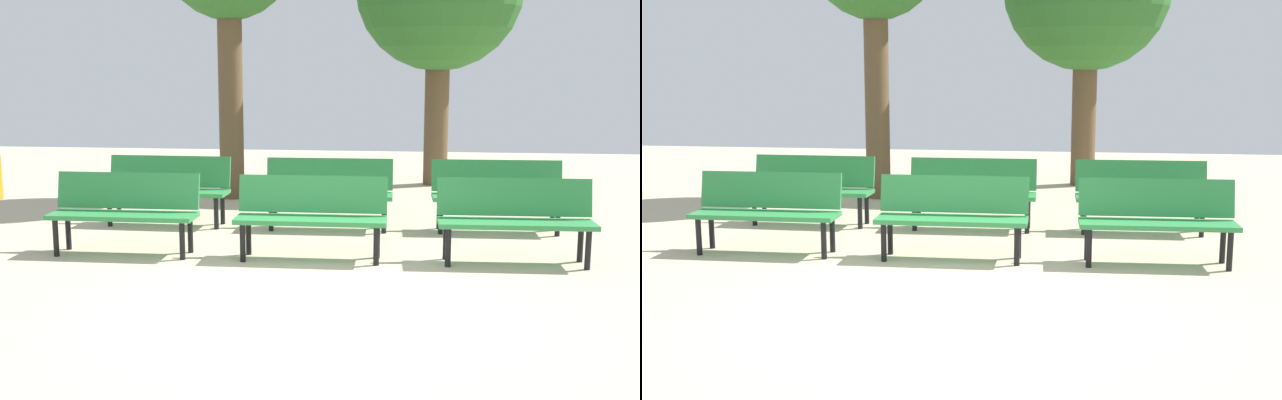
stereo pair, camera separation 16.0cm
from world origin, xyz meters
TOP-DOWN VIEW (x-y plane):
  - ground_plane at (0.00, 0.00)m, footprint 24.00×24.00m
  - bench_r0_c0 at (-2.09, 1.59)m, footprint 1.60×0.49m
  - bench_r0_c1 at (-0.04, 1.58)m, footprint 1.60×0.50m
  - bench_r0_c2 at (2.09, 1.63)m, footprint 1.62×0.53m
  - bench_r1_c0 at (-2.11, 3.17)m, footprint 1.61×0.51m
  - bench_r1_c1 at (-0.01, 3.15)m, footprint 1.61×0.51m
  - bench_r1_c2 at (2.07, 3.21)m, footprint 1.61×0.53m

SIDE VIEW (x-z plane):
  - ground_plane at x=0.00m, z-range 0.00..0.00m
  - bench_r0_c0 at x=-2.09m, z-range 0.07..0.94m
  - bench_r0_c1 at x=-0.04m, z-range 0.07..0.94m
  - bench_r0_c2 at x=2.09m, z-range 0.07..0.94m
  - bench_r1_c0 at x=-2.11m, z-range 0.07..0.94m
  - bench_r1_c1 at x=-0.01m, z-range 0.07..0.94m
  - bench_r1_c2 at x=2.07m, z-range 0.07..0.94m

